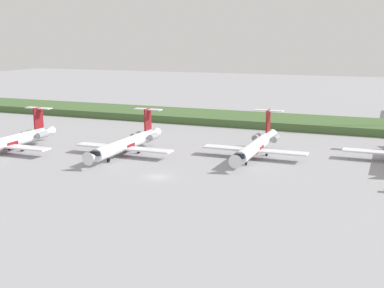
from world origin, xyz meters
TOP-DOWN VIEW (x-y plane):
  - ground_plane at (0.00, 30.00)m, footprint 500.00×500.00m
  - grass_berm at (0.00, 66.00)m, footprint 320.00×20.00m
  - regional_jet_nearest at (-40.31, 6.44)m, footprint 22.81×31.00m
  - regional_jet_second at (-14.55, 14.42)m, footprint 22.81×31.00m
  - regional_jet_third at (12.78, 22.92)m, footprint 22.81×31.00m

SIDE VIEW (x-z plane):
  - ground_plane at x=0.00m, z-range 0.00..0.00m
  - grass_berm at x=0.00m, z-range 0.00..2.23m
  - regional_jet_nearest at x=-40.31m, z-range -1.96..7.04m
  - regional_jet_second at x=-14.55m, z-range -1.96..7.04m
  - regional_jet_third at x=12.78m, z-range -1.96..7.04m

